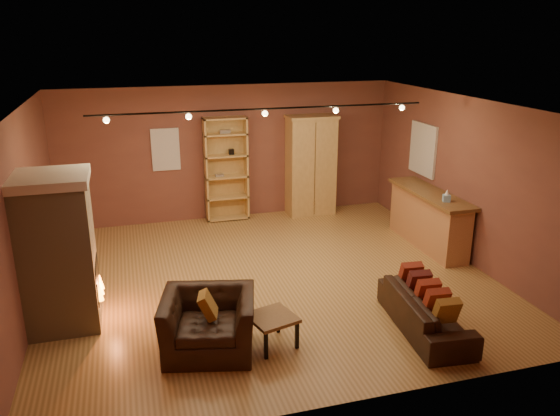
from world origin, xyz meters
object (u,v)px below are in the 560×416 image
object	(u,v)px
bar_counter	(428,219)
loveseat	(426,304)
armoire	(311,165)
coffee_table	(272,320)
fireplace	(59,252)
bookcase	(226,168)
armchair	(208,314)

from	to	relation	value
bar_counter	loveseat	world-z (taller)	bar_counter
armoire	bar_counter	size ratio (longest dim) A/B	0.99
armoire	coffee_table	bearing A→B (deg)	-114.21
armoire	loveseat	xyz separation A→B (m)	(-0.12, -5.08, -0.71)
fireplace	bar_counter	distance (m)	6.37
armoire	fireplace	bearing A→B (deg)	-143.12
bookcase	armoire	size ratio (longest dim) A/B	1.01
loveseat	bar_counter	bearing A→B (deg)	-25.15
bar_counter	coffee_table	world-z (taller)	bar_counter
armchair	loveseat	bearing A→B (deg)	7.39
coffee_table	loveseat	bearing A→B (deg)	-5.17
fireplace	coffee_table	xyz separation A→B (m)	(2.57, -1.31, -0.71)
bookcase	loveseat	xyz separation A→B (m)	(1.70, -5.24, -0.74)
armoire	loveseat	size ratio (longest dim) A/B	1.18
coffee_table	armoire	bearing A→B (deg)	65.79
fireplace	coffee_table	distance (m)	2.97
loveseat	armchair	bearing A→B (deg)	89.60
bar_counter	armchair	world-z (taller)	bar_counter
bookcase	armchair	world-z (taller)	bookcase
bookcase	loveseat	distance (m)	5.56
armchair	fireplace	bearing A→B (deg)	159.58
bar_counter	loveseat	distance (m)	3.11
bookcase	coffee_table	world-z (taller)	bookcase
fireplace	loveseat	bearing A→B (deg)	-17.93
bookcase	armchair	xyz separation A→B (m)	(-1.16, -4.93, -0.61)
fireplace	armoire	xyz separation A→B (m)	(4.77, 3.58, 0.02)
fireplace	armchair	world-z (taller)	fireplace
bookcase	armoire	bearing A→B (deg)	-4.93
armoire	loveseat	bearing A→B (deg)	-91.37
bar_counter	armchair	distance (m)	5.05
coffee_table	bar_counter	bearing A→B (deg)	34.02
bookcase	bar_counter	xyz separation A→B (m)	(3.30, -2.57, -0.58)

